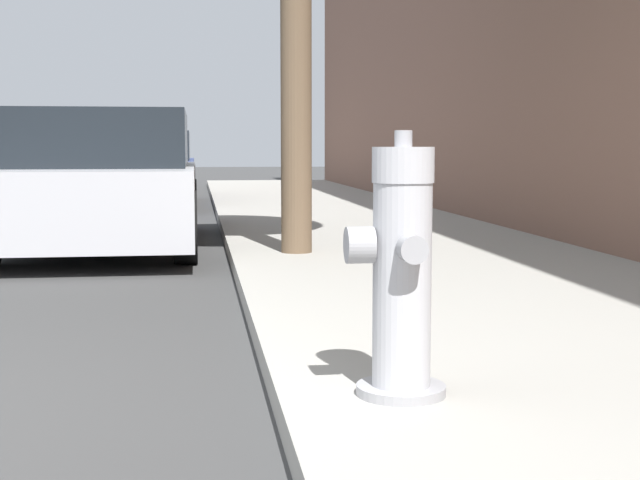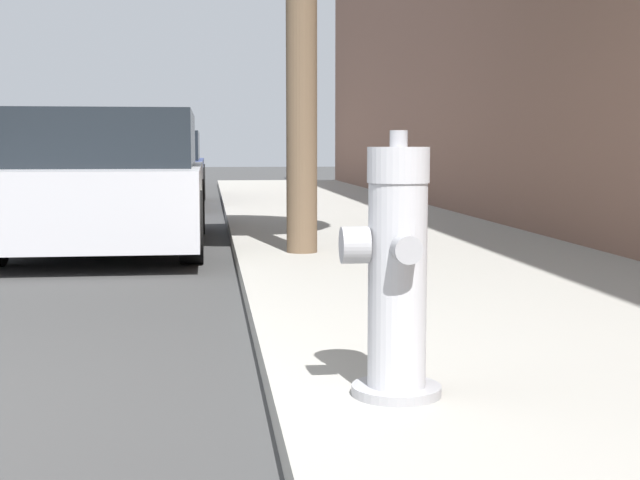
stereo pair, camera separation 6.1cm
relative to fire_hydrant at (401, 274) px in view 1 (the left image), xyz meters
The scene contains 3 objects.
fire_hydrant is the anchor object (origin of this frame).
parked_car_near 6.08m from the fire_hydrant, 105.56° to the left, with size 1.85×4.21×1.33m.
parked_car_mid 12.32m from the fire_hydrant, 97.48° to the left, with size 1.76×4.30×1.24m.
Camera 1 is at (1.53, -3.18, 1.00)m, focal length 50.00 mm.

